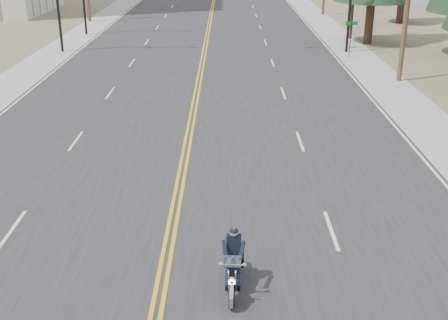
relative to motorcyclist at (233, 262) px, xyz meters
The scene contains 3 objects.
ground_plane 2.27m from the motorcyclist, 153.53° to the right, with size 400.00×400.00×0.00m, color #776D56.
street_sign 30.41m from the motorcyclist, 72.96° to the left, with size 0.90×0.06×2.62m.
motorcyclist is the anchor object (origin of this frame).
Camera 1 is at (1.71, -11.40, 8.69)m, focal length 45.00 mm.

